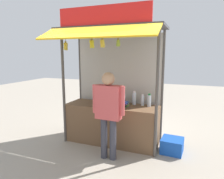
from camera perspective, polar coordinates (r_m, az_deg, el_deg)
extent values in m
plane|color=#9E9384|center=(4.83, 0.00, -14.46)|extent=(20.00, 20.00, 0.00)
cube|color=brown|center=(4.66, 0.00, -9.56)|extent=(2.05, 0.66, 0.87)
cylinder|color=#4C4742|center=(4.64, -13.40, 0.38)|extent=(0.06, 0.06, 2.49)
cylinder|color=#4C4742|center=(3.88, 12.46, -1.41)|extent=(0.06, 0.06, 2.49)
cylinder|color=#4C4742|center=(5.27, -8.79, 1.64)|extent=(0.06, 0.06, 2.49)
cylinder|color=#4C4742|center=(4.62, 13.88, 0.31)|extent=(0.06, 0.06, 2.49)
cube|color=#B7B2A8|center=(4.85, 1.78, 0.74)|extent=(2.01, 0.04, 2.44)
cube|color=#3F3F44|center=(4.38, -0.27, 16.68)|extent=(2.25, 0.95, 0.04)
cube|color=gold|center=(3.70, -4.53, 15.79)|extent=(2.21, 0.51, 0.26)
cube|color=red|center=(4.02, -2.64, 20.11)|extent=(1.85, 0.04, 0.35)
cylinder|color=#59544C|center=(4.02, -2.30, 15.85)|extent=(1.95, 0.02, 0.02)
cylinder|color=silver|center=(4.46, 10.37, -3.14)|extent=(0.08, 0.08, 0.25)
cylinder|color=#198C33|center=(4.43, 10.42, -1.36)|extent=(0.05, 0.05, 0.03)
cylinder|color=silver|center=(4.80, -2.39, -1.87)|extent=(0.09, 0.09, 0.28)
cylinder|color=red|center=(4.77, -2.41, -0.01)|extent=(0.06, 0.06, 0.04)
cylinder|color=silver|center=(4.52, 8.54, -3.08)|extent=(0.07, 0.07, 0.22)
cylinder|color=white|center=(4.49, 8.58, -1.51)|extent=(0.05, 0.05, 0.03)
cylinder|color=silver|center=(4.57, 6.22, -2.58)|extent=(0.09, 0.09, 0.27)
cylinder|color=white|center=(4.54, 6.26, -0.70)|extent=(0.06, 0.06, 0.04)
cylinder|color=silver|center=(4.58, 3.25, -2.68)|extent=(0.08, 0.08, 0.24)
cylinder|color=#198C33|center=(4.55, 3.27, -1.00)|extent=(0.05, 0.05, 0.03)
cylinder|color=silver|center=(4.52, 0.58, -2.95)|extent=(0.07, 0.07, 0.22)
cylinder|color=white|center=(4.50, 0.58, -1.38)|extent=(0.05, 0.05, 0.03)
cube|color=purple|center=(4.37, -0.67, -4.83)|extent=(0.24, 0.26, 0.01)
cube|color=orange|center=(4.37, -0.49, -4.70)|extent=(0.23, 0.25, 0.01)
cube|color=yellow|center=(4.36, -0.71, -4.65)|extent=(0.24, 0.26, 0.01)
cube|color=blue|center=(4.37, -0.46, -4.50)|extent=(0.24, 0.26, 0.01)
cube|color=orange|center=(4.36, -0.63, -4.36)|extent=(0.23, 0.25, 0.01)
cube|color=yellow|center=(4.37, -0.60, -4.23)|extent=(0.23, 0.25, 0.01)
cube|color=white|center=(4.36, -0.63, -4.13)|extent=(0.24, 0.26, 0.01)
cube|color=yellow|center=(4.34, -0.49, -4.05)|extent=(0.24, 0.26, 0.01)
cube|color=green|center=(4.44, 3.31, -4.63)|extent=(0.19, 0.25, 0.01)
cube|color=orange|center=(4.44, 3.16, -4.49)|extent=(0.18, 0.24, 0.01)
cube|color=black|center=(4.42, 3.14, -4.40)|extent=(0.18, 0.24, 0.01)
cube|color=green|center=(4.42, 3.18, -4.28)|extent=(0.18, 0.24, 0.01)
cube|color=white|center=(4.43, 3.17, -4.14)|extent=(0.18, 0.24, 0.01)
cube|color=black|center=(4.42, 3.23, -4.01)|extent=(0.17, 0.23, 0.01)
cube|color=purple|center=(4.42, 3.40, -3.85)|extent=(0.17, 0.23, 0.01)
cube|color=green|center=(4.42, 3.36, -3.74)|extent=(0.17, 0.24, 0.01)
cube|color=blue|center=(4.42, 3.29, -3.64)|extent=(0.19, 0.25, 0.01)
cylinder|color=#332D23|center=(4.42, -12.91, 13.97)|extent=(0.01, 0.01, 0.14)
cylinder|color=olive|center=(4.42, -12.87, 12.81)|extent=(0.04, 0.04, 0.04)
ellipsoid|color=gold|center=(4.40, -12.58, 11.67)|extent=(0.03, 0.07, 0.17)
ellipsoid|color=gold|center=(4.42, -12.53, 11.67)|extent=(0.07, 0.06, 0.17)
ellipsoid|color=gold|center=(4.43, -12.70, 11.65)|extent=(0.07, 0.04, 0.17)
ellipsoid|color=gold|center=(4.44, -13.01, 11.67)|extent=(0.06, 0.08, 0.17)
ellipsoid|color=gold|center=(4.42, -13.17, 11.66)|extent=(0.05, 0.08, 0.17)
ellipsoid|color=gold|center=(4.39, -13.06, 11.68)|extent=(0.09, 0.04, 0.17)
ellipsoid|color=gold|center=(4.40, -12.79, 11.65)|extent=(0.06, 0.06, 0.17)
cylinder|color=#332D23|center=(3.91, 1.75, 14.99)|extent=(0.01, 0.01, 0.11)
cylinder|color=olive|center=(3.90, 1.75, 13.89)|extent=(0.04, 0.04, 0.04)
ellipsoid|color=olive|center=(3.89, 2.01, 12.87)|extent=(0.04, 0.08, 0.13)
ellipsoid|color=olive|center=(3.90, 1.92, 12.84)|extent=(0.06, 0.06, 0.14)
ellipsoid|color=olive|center=(3.92, 1.82, 12.87)|extent=(0.08, 0.04, 0.13)
ellipsoid|color=olive|center=(3.91, 1.55, 12.86)|extent=(0.06, 0.07, 0.14)
ellipsoid|color=olive|center=(3.90, 1.55, 12.84)|extent=(0.05, 0.06, 0.13)
ellipsoid|color=olive|center=(3.88, 1.64, 12.86)|extent=(0.07, 0.04, 0.13)
ellipsoid|color=olive|center=(3.88, 1.85, 12.86)|extent=(0.06, 0.06, 0.14)
cylinder|color=#332D23|center=(4.12, -5.71, 14.74)|extent=(0.01, 0.01, 0.10)
cylinder|color=olive|center=(4.12, -5.69, 13.75)|extent=(0.04, 0.04, 0.04)
ellipsoid|color=yellow|center=(4.10, -5.30, 12.54)|extent=(0.03, 0.09, 0.17)
ellipsoid|color=yellow|center=(4.12, -5.32, 12.51)|extent=(0.07, 0.06, 0.17)
ellipsoid|color=yellow|center=(4.14, -5.54, 12.51)|extent=(0.09, 0.04, 0.17)
ellipsoid|color=yellow|center=(4.13, -5.89, 12.49)|extent=(0.05, 0.07, 0.17)
ellipsoid|color=yellow|center=(4.11, -6.03, 12.50)|extent=(0.05, 0.08, 0.17)
ellipsoid|color=yellow|center=(4.09, -5.97, 12.55)|extent=(0.09, 0.05, 0.17)
ellipsoid|color=yellow|center=(4.09, -5.63, 12.52)|extent=(0.07, 0.06, 0.17)
cylinder|color=#332D23|center=(4.03, -2.71, 14.94)|extent=(0.01, 0.01, 0.10)
cylinder|color=olive|center=(4.02, -2.70, 13.97)|extent=(0.04, 0.04, 0.04)
ellipsoid|color=yellow|center=(4.00, -2.29, 12.78)|extent=(0.04, 0.09, 0.16)
ellipsoid|color=yellow|center=(4.02, -2.40, 12.72)|extent=(0.06, 0.06, 0.17)
ellipsoid|color=yellow|center=(4.04, -2.54, 12.72)|extent=(0.08, 0.04, 0.16)
ellipsoid|color=yellow|center=(4.04, -2.68, 12.73)|extent=(0.08, 0.05, 0.17)
ellipsoid|color=yellow|center=(4.03, -2.92, 12.72)|extent=(0.05, 0.08, 0.17)
ellipsoid|color=yellow|center=(4.02, -3.04, 12.73)|extent=(0.05, 0.08, 0.17)
ellipsoid|color=yellow|center=(4.00, -3.05, 12.76)|extent=(0.08, 0.07, 0.17)
ellipsoid|color=yellow|center=(4.00, -2.72, 12.72)|extent=(0.07, 0.04, 0.17)
ellipsoid|color=yellow|center=(4.00, -2.57, 12.73)|extent=(0.06, 0.06, 0.17)
cylinder|color=#383842|center=(4.02, -2.24, -13.42)|extent=(0.13, 0.13, 0.80)
cylinder|color=#383842|center=(3.96, 0.26, -13.80)|extent=(0.13, 0.13, 0.80)
cube|color=#CC4C4C|center=(3.76, -1.03, -3.58)|extent=(0.48, 0.22, 0.63)
cylinder|color=#CC4C4C|center=(3.86, -4.69, -2.56)|extent=(0.10, 0.10, 0.54)
cylinder|color=#CC4C4C|center=(3.66, 2.82, -3.20)|extent=(0.10, 0.10, 0.54)
sphere|color=tan|center=(3.69, -1.05, 3.01)|extent=(0.24, 0.24, 0.24)
cube|color=#194CB2|center=(4.48, 16.46, -14.81)|extent=(0.45, 0.45, 0.29)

